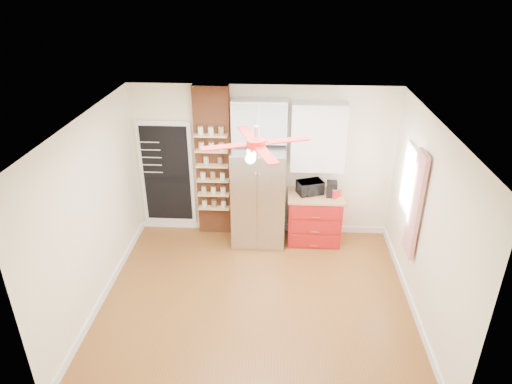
# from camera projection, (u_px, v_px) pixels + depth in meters

# --- Properties ---
(floor) EXTENTS (4.50, 4.50, 0.00)m
(floor) POSITION_uv_depth(u_px,v_px,m) (256.00, 299.00, 6.72)
(floor) COLOR brown
(floor) RESTS_ON ground
(ceiling) EXTENTS (4.50, 4.50, 0.00)m
(ceiling) POSITION_uv_depth(u_px,v_px,m) (256.00, 122.00, 5.52)
(ceiling) COLOR white
(ceiling) RESTS_ON wall_back
(wall_back) EXTENTS (4.50, 0.02, 2.70)m
(wall_back) POSITION_uv_depth(u_px,v_px,m) (263.00, 162.00, 7.91)
(wall_back) COLOR #EFE8C1
(wall_back) RESTS_ON floor
(wall_front) EXTENTS (4.50, 0.02, 2.70)m
(wall_front) POSITION_uv_depth(u_px,v_px,m) (244.00, 324.00, 4.33)
(wall_front) COLOR #EFE8C1
(wall_front) RESTS_ON floor
(wall_left) EXTENTS (0.02, 4.00, 2.70)m
(wall_left) POSITION_uv_depth(u_px,v_px,m) (92.00, 215.00, 6.24)
(wall_left) COLOR #EFE8C1
(wall_left) RESTS_ON floor
(wall_right) EXTENTS (0.02, 4.00, 2.70)m
(wall_right) POSITION_uv_depth(u_px,v_px,m) (426.00, 224.00, 6.00)
(wall_right) COLOR #EFE8C1
(wall_right) RESTS_ON floor
(chalkboard) EXTENTS (0.95, 0.05, 1.95)m
(chalkboard) POSITION_uv_depth(u_px,v_px,m) (167.00, 174.00, 8.07)
(chalkboard) COLOR white
(chalkboard) RESTS_ON wall_back
(brick_pillar) EXTENTS (0.60, 0.16, 2.70)m
(brick_pillar) POSITION_uv_depth(u_px,v_px,m) (214.00, 163.00, 7.88)
(brick_pillar) COLOR brown
(brick_pillar) RESTS_ON floor
(fridge) EXTENTS (0.90, 0.70, 1.75)m
(fridge) POSITION_uv_depth(u_px,v_px,m) (259.00, 196.00, 7.79)
(fridge) COLOR #A6A6AA
(fridge) RESTS_ON floor
(upper_glass_cabinet) EXTENTS (0.90, 0.35, 0.70)m
(upper_glass_cabinet) POSITION_uv_depth(u_px,v_px,m) (260.00, 121.00, 7.40)
(upper_glass_cabinet) COLOR white
(upper_glass_cabinet) RESTS_ON wall_back
(red_cabinet) EXTENTS (0.94, 0.64, 0.90)m
(red_cabinet) POSITION_uv_depth(u_px,v_px,m) (314.00, 218.00, 7.97)
(red_cabinet) COLOR #A21413
(red_cabinet) RESTS_ON floor
(upper_shelf_unit) EXTENTS (0.90, 0.30, 1.15)m
(upper_shelf_unit) POSITION_uv_depth(u_px,v_px,m) (318.00, 137.00, 7.49)
(upper_shelf_unit) COLOR white
(upper_shelf_unit) RESTS_ON wall_back
(window) EXTENTS (0.04, 0.75, 1.05)m
(window) POSITION_uv_depth(u_px,v_px,m) (410.00, 182.00, 6.72)
(window) COLOR white
(window) RESTS_ON wall_right
(curtain) EXTENTS (0.06, 0.40, 1.55)m
(curtain) POSITION_uv_depth(u_px,v_px,m) (415.00, 205.00, 6.27)
(curtain) COLOR red
(curtain) RESTS_ON wall_right
(ceiling_fan) EXTENTS (1.40, 1.40, 0.44)m
(ceiling_fan) POSITION_uv_depth(u_px,v_px,m) (256.00, 144.00, 5.64)
(ceiling_fan) COLOR silver
(ceiling_fan) RESTS_ON ceiling
(toaster_oven) EXTENTS (0.50, 0.42, 0.23)m
(toaster_oven) POSITION_uv_depth(u_px,v_px,m) (310.00, 187.00, 7.77)
(toaster_oven) COLOR black
(toaster_oven) RESTS_ON red_cabinet
(coffee_maker) EXTENTS (0.18, 0.20, 0.26)m
(coffee_maker) POSITION_uv_depth(u_px,v_px,m) (332.00, 189.00, 7.68)
(coffee_maker) COLOR black
(coffee_maker) RESTS_ON red_cabinet
(canister_left) EXTENTS (0.12, 0.12, 0.15)m
(canister_left) POSITION_uv_depth(u_px,v_px,m) (335.00, 194.00, 7.64)
(canister_left) COLOR red
(canister_left) RESTS_ON red_cabinet
(canister_right) EXTENTS (0.12, 0.12, 0.14)m
(canister_right) POSITION_uv_depth(u_px,v_px,m) (338.00, 192.00, 7.70)
(canister_right) COLOR #B13409
(canister_right) RESTS_ON red_cabinet
(pantry_jar_oats) EXTENTS (0.09, 0.09, 0.14)m
(pantry_jar_oats) POSITION_uv_depth(u_px,v_px,m) (206.00, 160.00, 7.74)
(pantry_jar_oats) COLOR #C8B498
(pantry_jar_oats) RESTS_ON brick_pillar
(pantry_jar_beans) EXTENTS (0.08, 0.08, 0.13)m
(pantry_jar_beans) POSITION_uv_depth(u_px,v_px,m) (220.00, 161.00, 7.73)
(pantry_jar_beans) COLOR brown
(pantry_jar_beans) RESTS_ON brick_pillar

